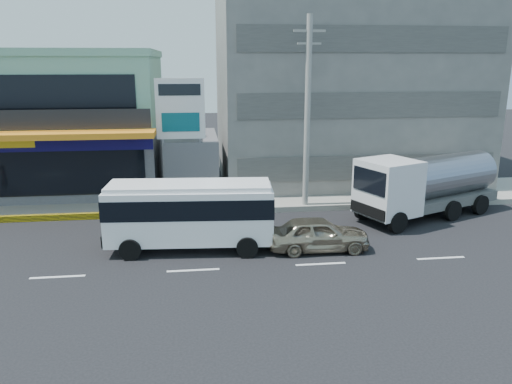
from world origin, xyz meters
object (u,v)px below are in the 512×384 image
utility_pole_near (307,114)px  tanker_truck (424,184)px  billboard (181,116)px  minibus (190,210)px  sedan (318,234)px  concrete_building (342,73)px  satellite_dish (191,136)px  shop_building (59,124)px

utility_pole_near → tanker_truck: utility_pole_near is taller
billboard → minibus: bearing=-86.5°
minibus → sedan: (5.33, -0.77, -1.00)m
concrete_building → satellite_dish: 11.30m
concrete_building → minibus: bearing=-128.4°
concrete_building → satellite_dish: size_ratio=10.67×
concrete_building → utility_pole_near: bearing=-117.8°
tanker_truck → shop_building: bearing=156.5°
shop_building → concrete_building: bearing=3.4°
shop_building → minibus: 14.30m
shop_building → billboard: (7.50, -4.75, 0.93)m
satellite_dish → utility_pole_near: utility_pole_near is taller
minibus → billboard: bearing=93.5°
satellite_dish → billboard: size_ratio=0.22×
utility_pole_near → satellite_dish: bearing=149.0°
billboard → sedan: bearing=-53.2°
satellite_dish → utility_pole_near: size_ratio=0.15×
utility_pole_near → sedan: utility_pole_near is taller
billboard → tanker_truck: billboard is taller
shop_building → utility_pole_near: bearing=-25.1°
billboard → sedan: size_ratio=1.63×
utility_pole_near → minibus: 8.66m
billboard → concrete_building: bearing=28.9°
utility_pole_near → minibus: utility_pole_near is taller
concrete_building → minibus: (-10.07, -12.73, -5.28)m
satellite_dish → shop_building: bearing=159.8°
sedan → shop_building: bearing=48.0°
billboard → tanker_truck: size_ratio=0.82×
concrete_building → billboard: size_ratio=2.32×
billboard → sedan: (5.75, -7.70, -4.20)m
satellite_dish → utility_pole_near: 7.17m
minibus → tanker_truck: (11.75, 3.14, -0.00)m
sedan → tanker_truck: (6.42, 3.90, 1.00)m
utility_pole_near → sedan: (-0.75, -5.90, -4.43)m
satellite_dish → tanker_truck: size_ratio=0.18×
tanker_truck → billboard: bearing=162.7°
utility_pole_near → sedan: bearing=-97.2°
concrete_building → sedan: concrete_building is taller
shop_building → billboard: bearing=-32.3°
satellite_dish → minibus: size_ratio=0.21×
concrete_building → tanker_truck: 11.08m
concrete_building → minibus: concrete_building is taller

